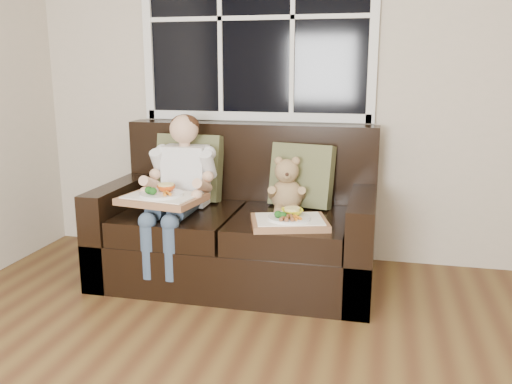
% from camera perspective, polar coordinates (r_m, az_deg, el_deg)
% --- Properties ---
extents(window_back, '(1.62, 0.04, 1.37)m').
position_cam_1_polar(window_back, '(3.81, 0.01, 17.86)').
color(window_back, black).
rests_on(window_back, room_walls).
extents(loveseat, '(1.70, 0.92, 0.96)m').
position_cam_1_polar(loveseat, '(3.50, -1.72, -3.96)').
color(loveseat, black).
rests_on(loveseat, ground).
extents(pillow_left, '(0.45, 0.21, 0.45)m').
position_cam_1_polar(pillow_left, '(3.67, -7.03, 2.56)').
color(pillow_left, '#63663F').
rests_on(pillow_left, loveseat).
extents(pillow_right, '(0.43, 0.26, 0.41)m').
position_cam_1_polar(pillow_right, '(3.49, 4.84, 1.74)').
color(pillow_right, '#63663F').
rests_on(pillow_right, loveseat).
extents(child, '(0.40, 0.60, 0.91)m').
position_cam_1_polar(child, '(3.41, -8.00, 1.44)').
color(child, silver).
rests_on(child, loveseat).
extents(teddy_bear, '(0.23, 0.28, 0.36)m').
position_cam_1_polar(teddy_bear, '(3.38, 3.23, 0.38)').
color(teddy_bear, '#A38C56').
rests_on(teddy_bear, loveseat).
extents(tray_left, '(0.51, 0.42, 0.10)m').
position_cam_1_polar(tray_left, '(3.26, -9.84, -0.53)').
color(tray_left, '#8D5B40').
rests_on(tray_left, child).
extents(tray_right, '(0.50, 0.43, 0.10)m').
position_cam_1_polar(tray_right, '(3.09, 3.53, -3.01)').
color(tray_right, '#8D5B40').
rests_on(tray_right, loveseat).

